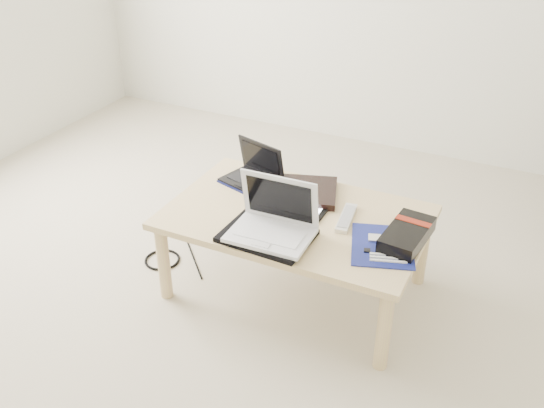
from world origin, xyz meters
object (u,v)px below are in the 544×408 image
at_px(white_laptop, 273,222).
at_px(gpu_box, 407,235).
at_px(netbook, 254,174).
at_px(coffee_table, 296,224).

bearing_deg(white_laptop, gpu_box, 22.17).
bearing_deg(gpu_box, white_laptop, -157.83).
relative_size(netbook, white_laptop, 0.92).
xyz_separation_m(coffee_table, gpu_box, (0.48, 0.00, 0.08)).
bearing_deg(coffee_table, netbook, 148.41).
bearing_deg(netbook, coffee_table, -31.59).
bearing_deg(netbook, gpu_box, -13.15).
distance_m(netbook, gpu_box, 0.80).
xyz_separation_m(coffee_table, white_laptop, (-0.01, -0.20, 0.12)).
height_order(netbook, white_laptop, white_laptop).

